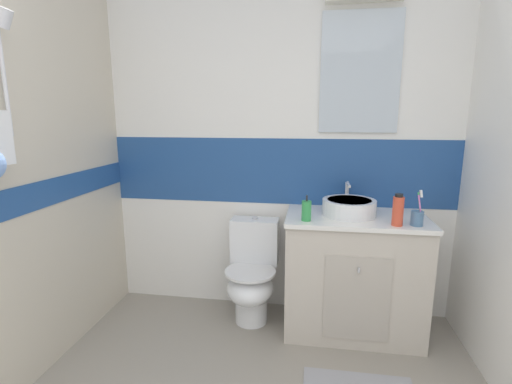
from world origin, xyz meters
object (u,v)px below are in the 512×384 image
Objects in this scene: toothbrush_cup at (417,217)px; sink_basin at (349,207)px; shampoo_bottle_tall at (398,210)px; soap_dispenser at (306,211)px; toilet at (252,275)px.

sink_basin is at bearing 154.15° from toothbrush_cup.
sink_basin is at bearing 142.96° from shampoo_bottle_tall.
soap_dispenser is (-0.68, 0.01, 0.01)m from toothbrush_cup.
toothbrush_cup reaches higher than soap_dispenser.
toilet is at bearing 169.10° from toothbrush_cup.
soap_dispenser is at bearing -146.77° from sink_basin.
shampoo_bottle_tall reaches higher than soap_dispenser.
shampoo_bottle_tall is (0.56, -0.02, 0.03)m from soap_dispenser.
toilet is at bearing 166.85° from shampoo_bottle_tall.
toothbrush_cup is 1.31× the size of soap_dispenser.
soap_dispenser is (-0.28, -0.19, 0.01)m from sink_basin.
toilet is 3.79× the size of shampoo_bottle_tall.
toothbrush_cup is (0.40, -0.19, -0.00)m from sink_basin.
sink_basin reaches higher than toilet.
toilet is 4.44× the size of soap_dispenser.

